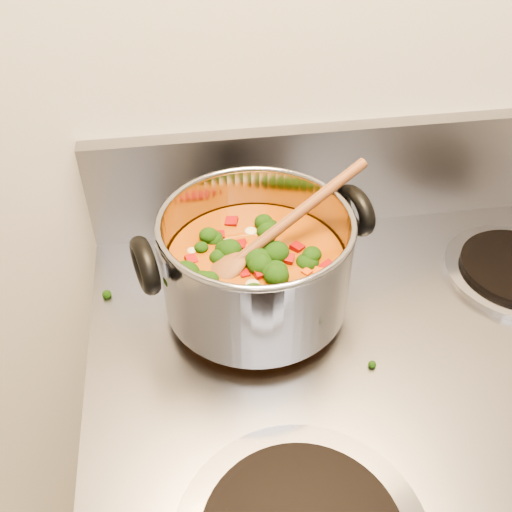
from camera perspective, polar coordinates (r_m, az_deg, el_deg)
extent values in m
cube|color=gray|center=(0.88, 10.20, 8.23)|extent=(0.80, 0.03, 0.16)
cylinder|color=#A5A5AD|center=(0.76, -0.50, -4.52)|extent=(0.20, 0.20, 0.01)
cylinder|color=black|center=(0.75, -0.50, -4.09)|extent=(0.16, 0.16, 0.01)
cylinder|color=gray|center=(0.70, 0.00, -0.59)|extent=(0.23, 0.23, 0.12)
torus|color=gray|center=(0.66, 0.00, 3.49)|extent=(0.23, 0.23, 0.01)
cylinder|color=#9D450E|center=(0.72, 0.00, -2.17)|extent=(0.22, 0.22, 0.07)
torus|color=black|center=(0.65, -11.03, -0.91)|extent=(0.04, 0.08, 0.08)
torus|color=black|center=(0.73, 9.84, 4.52)|extent=(0.04, 0.08, 0.08)
ellipsoid|color=black|center=(0.66, 0.92, -2.37)|extent=(0.04, 0.04, 0.03)
ellipsoid|color=black|center=(0.64, 2.07, -4.68)|extent=(0.04, 0.04, 0.03)
ellipsoid|color=black|center=(0.65, 0.25, -3.06)|extent=(0.04, 0.04, 0.03)
ellipsoid|color=black|center=(0.64, 4.38, -4.17)|extent=(0.04, 0.04, 0.03)
ellipsoid|color=black|center=(0.70, -7.67, -0.21)|extent=(0.04, 0.04, 0.03)
ellipsoid|color=black|center=(0.72, -2.72, 2.06)|extent=(0.04, 0.04, 0.03)
ellipsoid|color=black|center=(0.67, -2.18, -1.43)|extent=(0.04, 0.04, 0.03)
ellipsoid|color=black|center=(0.70, 5.87, 0.57)|extent=(0.04, 0.04, 0.03)
ellipsoid|color=black|center=(0.69, 0.66, -0.51)|extent=(0.04, 0.04, 0.03)
ellipsoid|color=black|center=(0.68, 0.58, -1.25)|extent=(0.04, 0.04, 0.03)
ellipsoid|color=#9B0515|center=(0.73, 5.54, 2.00)|extent=(0.01, 0.01, 0.01)
ellipsoid|color=#9B0515|center=(0.70, 4.16, 0.33)|extent=(0.01, 0.01, 0.01)
ellipsoid|color=#9B0515|center=(0.65, -0.05, -3.68)|extent=(0.01, 0.01, 0.01)
ellipsoid|color=#9B0515|center=(0.66, -3.13, -2.33)|extent=(0.01, 0.01, 0.01)
ellipsoid|color=#9B0515|center=(0.74, -6.37, 2.47)|extent=(0.01, 0.01, 0.01)
ellipsoid|color=#9B0515|center=(0.73, -4.84, 2.21)|extent=(0.01, 0.01, 0.01)
ellipsoid|color=#9B0515|center=(0.66, -0.21, -2.69)|extent=(0.01, 0.01, 0.01)
ellipsoid|color=#9B0515|center=(0.64, -1.47, -3.91)|extent=(0.01, 0.01, 0.01)
ellipsoid|color=#9B0515|center=(0.73, -5.04, 2.48)|extent=(0.01, 0.01, 0.01)
ellipsoid|color=#9B0515|center=(0.66, -2.19, -2.79)|extent=(0.01, 0.01, 0.01)
ellipsoid|color=#B9420A|center=(0.68, -7.14, -1.61)|extent=(0.01, 0.01, 0.01)
ellipsoid|color=#B9420A|center=(0.75, -1.03, 3.69)|extent=(0.01, 0.01, 0.01)
ellipsoid|color=#B9420A|center=(0.72, 1.46, 1.69)|extent=(0.01, 0.01, 0.01)
ellipsoid|color=#B9420A|center=(0.70, -7.63, 0.02)|extent=(0.01, 0.01, 0.01)
ellipsoid|color=#B9420A|center=(0.68, 7.77, -1.04)|extent=(0.01, 0.01, 0.01)
ellipsoid|color=#B9420A|center=(0.69, -1.25, -0.46)|extent=(0.01, 0.01, 0.01)
ellipsoid|color=#B9420A|center=(0.69, -1.44, -0.32)|extent=(0.01, 0.01, 0.01)
ellipsoid|color=#B9420A|center=(0.66, -3.34, -2.26)|extent=(0.01, 0.01, 0.01)
ellipsoid|color=#CFBC8E|center=(0.71, -2.05, 1.35)|extent=(0.02, 0.02, 0.01)
ellipsoid|color=#CFBC8E|center=(0.73, 5.75, 2.29)|extent=(0.02, 0.02, 0.01)
ellipsoid|color=#CFBC8E|center=(0.66, -4.43, -3.06)|extent=(0.02, 0.02, 0.01)
ellipsoid|color=#CFBC8E|center=(0.68, -7.24, -1.56)|extent=(0.02, 0.02, 0.01)
ellipsoid|color=#CFBC8E|center=(0.67, -4.68, -1.85)|extent=(0.02, 0.02, 0.01)
ellipsoid|color=brown|center=(0.68, -3.18, -1.48)|extent=(0.07, 0.06, 0.04)
cylinder|color=brown|center=(0.70, 4.01, 4.09)|extent=(0.20, 0.10, 0.09)
ellipsoid|color=black|center=(0.85, -3.03, 1.59)|extent=(0.01, 0.01, 0.01)
ellipsoid|color=black|center=(0.87, 0.70, 2.64)|extent=(0.01, 0.01, 0.01)
ellipsoid|color=black|center=(0.80, 11.16, -2.37)|extent=(0.01, 0.01, 0.01)
ellipsoid|color=black|center=(0.73, 15.32, -8.97)|extent=(0.01, 0.01, 0.01)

